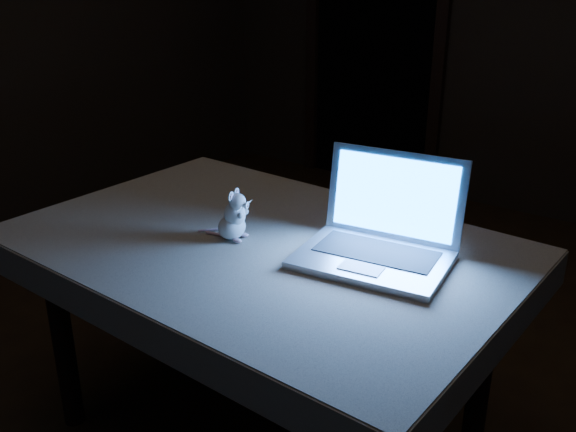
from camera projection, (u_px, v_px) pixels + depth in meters
The scene contains 6 objects.
floor at pixel (293, 424), 2.26m from camera, with size 5.00×5.00×0.00m, color black.
doorway at pixel (375, 29), 4.33m from camera, with size 1.06×0.36×2.13m, color black, non-canonical shape.
table at pixel (263, 347), 2.05m from camera, with size 1.37×0.88×0.74m, color black, non-canonical shape.
tablecloth at pixel (273, 251), 1.96m from camera, with size 1.48×0.99×0.10m, color #BBAD97, non-canonical shape.
laptop at pixel (374, 217), 1.71m from camera, with size 0.41×0.36×0.28m, color silver, non-canonical shape.
plush_mouse at pixel (231, 215), 1.89m from camera, with size 0.11×0.11×0.15m, color silver, non-canonical shape.
Camera 1 is at (1.05, -1.48, 1.53)m, focal length 40.00 mm.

